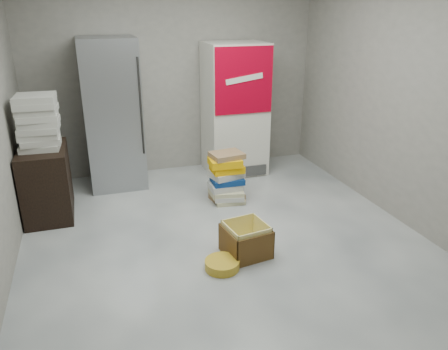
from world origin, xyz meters
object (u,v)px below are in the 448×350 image
steel_fridge (113,114)px  coke_cooler (235,109)px  wood_shelf (47,182)px  phonebook_stack_main (226,177)px  cardboard_box (246,242)px

steel_fridge → coke_cooler: size_ratio=1.06×
wood_shelf → phonebook_stack_main: (2.04, -0.24, -0.09)m
phonebook_stack_main → wood_shelf: bearing=169.2°
phonebook_stack_main → coke_cooler: bearing=61.4°
cardboard_box → wood_shelf: bearing=132.7°
steel_fridge → cardboard_box: (1.01, -2.22, -0.82)m
coke_cooler → wood_shelf: (-2.48, -0.72, -0.50)m
wood_shelf → cardboard_box: size_ratio=1.77×
wood_shelf → cardboard_box: wood_shelf is taller
steel_fridge → coke_cooler: 1.65m
phonebook_stack_main → cardboard_box: size_ratio=1.36×
coke_cooler → phonebook_stack_main: 1.21m
wood_shelf → cardboard_box: 2.38m
coke_cooler → cardboard_box: 2.43m
steel_fridge → phonebook_stack_main: steel_fridge is taller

